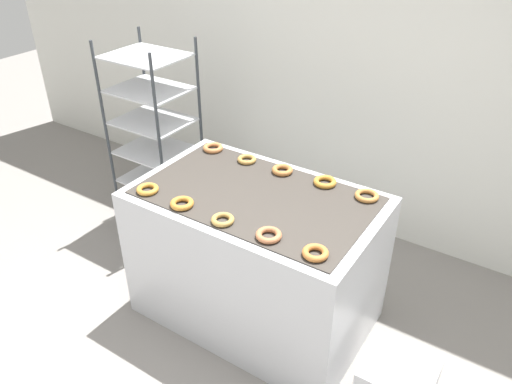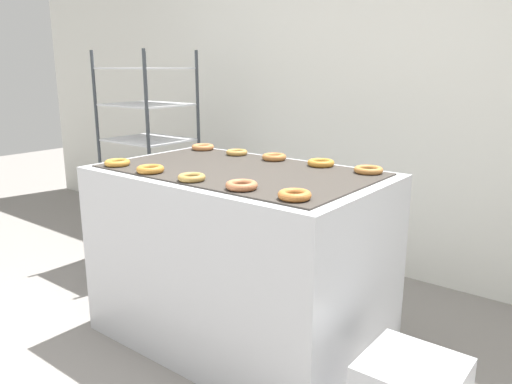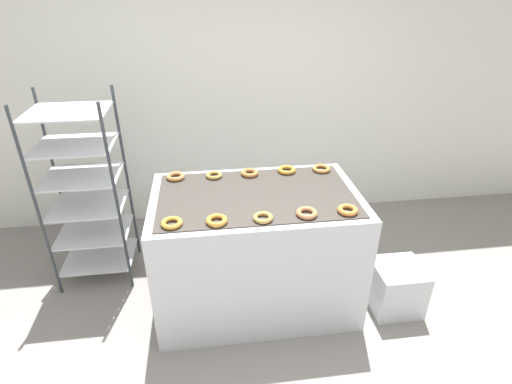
{
  "view_description": "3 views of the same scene",
  "coord_description": "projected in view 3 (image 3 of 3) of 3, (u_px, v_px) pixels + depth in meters",
  "views": [
    {
      "loc": [
        1.4,
        -1.44,
        2.57
      ],
      "look_at": [
        0.0,
        0.71,
        0.99
      ],
      "focal_mm": 35.0,
      "sensor_mm": 36.0,
      "label": 1
    },
    {
      "loc": [
        1.64,
        -1.24,
        1.49
      ],
      "look_at": [
        0.0,
        0.86,
        0.82
      ],
      "focal_mm": 35.0,
      "sensor_mm": 36.0,
      "label": 2
    },
    {
      "loc": [
        -0.33,
        -1.78,
        2.35
      ],
      "look_at": [
        0.0,
        0.71,
        0.99
      ],
      "focal_mm": 28.0,
      "sensor_mm": 36.0,
      "label": 3
    }
  ],
  "objects": [
    {
      "name": "donut_near_left",
      "position": [
        217.0,
        220.0,
        2.52
      ],
      "size": [
        0.14,
        0.14,
        0.03
      ],
      "primitive_type": "torus",
      "color": "#B6762B",
      "rests_on": "fryer_machine"
    },
    {
      "name": "ground_plane",
      "position": [
        270.0,
        371.0,
        2.7
      ],
      "size": [
        14.0,
        14.0,
        0.0
      ],
      "primitive_type": "plane",
      "color": "gray"
    },
    {
      "name": "donut_near_center",
      "position": [
        263.0,
        218.0,
        2.56
      ],
      "size": [
        0.13,
        0.13,
        0.03
      ],
      "primitive_type": "torus",
      "color": "#A7813F",
      "rests_on": "fryer_machine"
    },
    {
      "name": "donut_near_rightmost",
      "position": [
        348.0,
        210.0,
        2.64
      ],
      "size": [
        0.14,
        0.14,
        0.03
      ],
      "primitive_type": "torus",
      "color": "#BD7032",
      "rests_on": "fryer_machine"
    },
    {
      "name": "fryer_machine",
      "position": [
        256.0,
        250.0,
        3.09
      ],
      "size": [
        1.51,
        0.93,
        0.97
      ],
      "color": "silver",
      "rests_on": "ground_plane"
    },
    {
      "name": "donut_far_rightmost",
      "position": [
        321.0,
        169.0,
        3.21
      ],
      "size": [
        0.15,
        0.15,
        0.03
      ],
      "primitive_type": "torus",
      "color": "#B7773A",
      "rests_on": "fryer_machine"
    },
    {
      "name": "donut_far_left",
      "position": [
        214.0,
        175.0,
        3.11
      ],
      "size": [
        0.13,
        0.13,
        0.03
      ],
      "primitive_type": "torus",
      "color": "#AE813E",
      "rests_on": "fryer_machine"
    },
    {
      "name": "wall_back",
      "position": [
        237.0,
        88.0,
        3.89
      ],
      "size": [
        8.0,
        0.05,
        2.8
      ],
      "color": "silver",
      "rests_on": "ground_plane"
    },
    {
      "name": "donut_near_leftmost",
      "position": [
        172.0,
        223.0,
        2.5
      ],
      "size": [
        0.14,
        0.14,
        0.03
      ],
      "primitive_type": "torus",
      "color": "#BF812F",
      "rests_on": "fryer_machine"
    },
    {
      "name": "glaze_bin",
      "position": [
        396.0,
        287.0,
        3.14
      ],
      "size": [
        0.37,
        0.36,
        0.39
      ],
      "color": "silver",
      "rests_on": "ground_plane"
    },
    {
      "name": "donut_far_center",
      "position": [
        250.0,
        173.0,
        3.14
      ],
      "size": [
        0.14,
        0.14,
        0.04
      ],
      "primitive_type": "torus",
      "color": "#AF6C36",
      "rests_on": "fryer_machine"
    },
    {
      "name": "donut_far_leftmost",
      "position": [
        176.0,
        176.0,
        3.08
      ],
      "size": [
        0.14,
        0.14,
        0.03
      ],
      "primitive_type": "torus",
      "color": "#BD7340",
      "rests_on": "fryer_machine"
    },
    {
      "name": "baking_rack_cart",
      "position": [
        85.0,
        191.0,
        3.23
      ],
      "size": [
        0.61,
        0.51,
        1.61
      ],
      "color": "#33383D",
      "rests_on": "ground_plane"
    },
    {
      "name": "donut_far_right",
      "position": [
        287.0,
        170.0,
        3.19
      ],
      "size": [
        0.14,
        0.14,
        0.03
      ],
      "primitive_type": "torus",
      "color": "#BD7E2C",
      "rests_on": "fryer_machine"
    },
    {
      "name": "donut_near_right",
      "position": [
        307.0,
        213.0,
        2.6
      ],
      "size": [
        0.14,
        0.14,
        0.03
      ],
      "primitive_type": "torus",
      "color": "#B16A43",
      "rests_on": "fryer_machine"
    }
  ]
}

